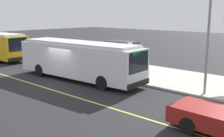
{
  "coord_description": "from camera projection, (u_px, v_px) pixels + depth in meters",
  "views": [
    {
      "loc": [
        16.9,
        -12.87,
        5.08
      ],
      "look_at": [
        3.77,
        1.41,
        1.24
      ],
      "focal_mm": 44.9,
      "sensor_mm": 36.0,
      "label": 1
    }
  ],
  "objects": [
    {
      "name": "ground_plane",
      "position": [
        64.0,
        80.0,
        21.5
      ],
      "size": [
        120.0,
        120.0,
        0.0
      ],
      "primitive_type": "plane",
      "color": "#232326"
    },
    {
      "name": "lane_stripe_center",
      "position": [
        39.0,
        86.0,
        19.91
      ],
      "size": [
        36.0,
        0.14,
        0.01
      ],
      "primitive_type": "cube",
      "color": "#E0D64C",
      "rests_on": "ground_plane"
    },
    {
      "name": "route_sign_post",
      "position": [
        130.0,
        55.0,
        21.35
      ],
      "size": [
        0.44,
        0.08,
        2.8
      ],
      "color": "#333338",
      "rests_on": "sidewalk_curb"
    },
    {
      "name": "bus_shelter",
      "position": [
        122.0,
        49.0,
        25.36
      ],
      "size": [
        2.9,
        1.6,
        2.48
      ],
      "color": "#333338",
      "rests_on": "sidewalk_curb"
    },
    {
      "name": "sidewalk_curb",
      "position": [
        116.0,
        68.0,
        25.82
      ],
      "size": [
        44.0,
        6.4,
        0.15
      ],
      "primitive_type": "cube",
      "color": "#B7B2A8",
      "rests_on": "ground_plane"
    },
    {
      "name": "waiting_bench",
      "position": [
        125.0,
        63.0,
        25.32
      ],
      "size": [
        1.6,
        0.48,
        0.95
      ],
      "color": "brown",
      "rests_on": "sidewalk_curb"
    },
    {
      "name": "utility_pole",
      "position": [
        208.0,
        42.0,
        16.98
      ],
      "size": [
        0.16,
        0.16,
        6.4
      ],
      "primitive_type": "cylinder",
      "color": "gray",
      "rests_on": "sidewalk_curb"
    },
    {
      "name": "transit_bus_main",
      "position": [
        79.0,
        59.0,
        21.49
      ],
      "size": [
        11.3,
        3.27,
        2.95
      ],
      "color": "white",
      "rests_on": "ground_plane"
    }
  ]
}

